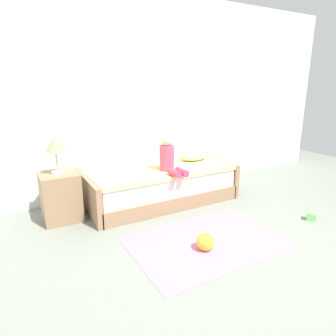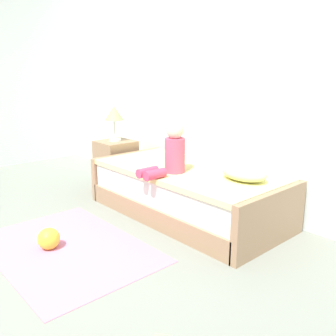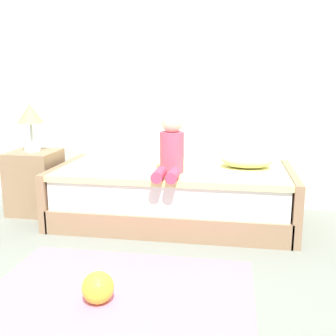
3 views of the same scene
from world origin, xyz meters
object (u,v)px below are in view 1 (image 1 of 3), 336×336
at_px(bed, 159,184).
at_px(nightstand, 61,197).
at_px(pillow, 194,156).
at_px(toy_ball, 206,242).
at_px(table_lamp, 55,146).
at_px(child_figure, 169,156).
at_px(toy_block, 311,216).

height_order(bed, nightstand, nightstand).
bearing_deg(pillow, nightstand, -178.25).
bearing_deg(toy_ball, table_lamp, 127.99).
bearing_deg(nightstand, table_lamp, 0.00).
bearing_deg(toy_ball, child_figure, 78.71).
relative_size(child_figure, toy_block, 5.06).
xyz_separation_m(nightstand, toy_block, (2.69, -1.54, -0.25)).
xyz_separation_m(bed, pillow, (0.65, 0.10, 0.32)).
bearing_deg(toy_block, child_figure, 136.11).
xyz_separation_m(table_lamp, toy_block, (2.69, -1.54, -0.89)).
relative_size(bed, child_figure, 4.14).
distance_m(nightstand, pillow, 2.02).
distance_m(bed, nightstand, 1.35).
distance_m(nightstand, toy_ball, 1.86).
distance_m(child_figure, toy_block, 1.95).
height_order(bed, toy_ball, bed).
relative_size(nightstand, table_lamp, 1.33).
relative_size(nightstand, pillow, 1.36).
bearing_deg(table_lamp, child_figure, -11.03).
bearing_deg(pillow, bed, -171.26).
bearing_deg(table_lamp, pillow, 1.75).
relative_size(bed, nightstand, 3.52).
bearing_deg(bed, pillow, 8.74).
relative_size(table_lamp, toy_ball, 2.41).
bearing_deg(toy_block, toy_ball, 176.91).
height_order(pillow, toy_ball, pillow).
xyz_separation_m(pillow, toy_ball, (-0.87, -1.51, -0.47)).
relative_size(nightstand, child_figure, 1.18).
relative_size(table_lamp, pillow, 1.02).
distance_m(table_lamp, child_figure, 1.42).
distance_m(pillow, toy_ball, 1.81).
relative_size(bed, toy_block, 20.93).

